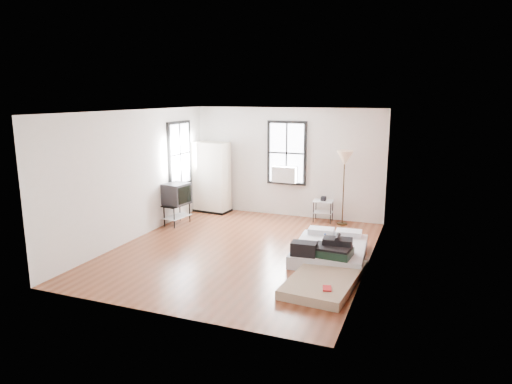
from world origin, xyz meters
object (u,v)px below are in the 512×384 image
at_px(mattress_main, 329,249).
at_px(floor_lamp, 345,161).
at_px(mattress_bare, 327,272).
at_px(wardrobe, 212,177).
at_px(side_table, 323,205).
at_px(tv_stand, 177,195).

relative_size(mattress_main, floor_lamp, 1.06).
relative_size(mattress_bare, wardrobe, 1.06).
xyz_separation_m(mattress_bare, floor_lamp, (-0.39, 3.53, 1.43)).
height_order(mattress_bare, side_table, side_table).
height_order(mattress_main, wardrobe, wardrobe).
distance_m(mattress_bare, tv_stand, 4.67).
xyz_separation_m(side_table, tv_stand, (-3.26, -1.55, 0.31)).
height_order(mattress_bare, floor_lamp, floor_lamp).
xyz_separation_m(mattress_bare, side_table, (-0.89, 3.60, 0.30)).
bearing_deg(mattress_main, tv_stand, 162.27).
xyz_separation_m(mattress_main, side_table, (-0.70, 2.49, 0.27)).
bearing_deg(tv_stand, wardrobe, 89.27).
height_order(mattress_bare, tv_stand, tv_stand).
bearing_deg(wardrobe, side_table, 6.42).
distance_m(wardrobe, side_table, 3.08).
distance_m(mattress_main, side_table, 2.60).
xyz_separation_m(mattress_main, floor_lamp, (-0.20, 2.42, 1.39)).
bearing_deg(wardrobe, mattress_bare, -36.80).
distance_m(side_table, floor_lamp, 1.23).
bearing_deg(tv_stand, mattress_bare, -18.58).
xyz_separation_m(mattress_main, tv_stand, (-3.96, 0.95, 0.57)).
relative_size(mattress_main, side_table, 3.00).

